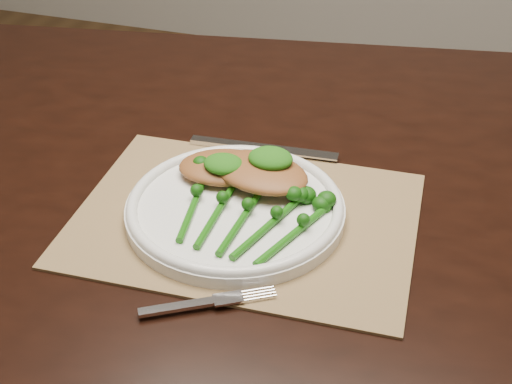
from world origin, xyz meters
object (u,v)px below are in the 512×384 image
(dining_table, at_px, (265,361))
(broccolini_bundle, at_px, (242,220))
(placemat, at_px, (245,219))
(dinner_plate, at_px, (235,207))
(chicken_fillet_left, at_px, (225,167))

(dining_table, relative_size, broccolini_bundle, 9.14)
(placemat, bearing_deg, dinner_plate, 176.94)
(dinner_plate, relative_size, broccolini_bundle, 1.42)
(dining_table, relative_size, dinner_plate, 6.44)
(dinner_plate, relative_size, chicken_fillet_left, 2.24)
(chicken_fillet_left, bearing_deg, placemat, -65.71)
(placemat, xyz_separation_m, dinner_plate, (-0.01, 0.00, 0.01))
(dinner_plate, bearing_deg, chicken_fillet_left, 119.85)
(dining_table, height_order, dinner_plate, dinner_plate)
(dining_table, xyz_separation_m, broccolini_bundle, (0.01, -0.14, 0.40))
(broccolini_bundle, bearing_deg, placemat, 108.05)
(placemat, height_order, broccolini_bundle, broccolini_bundle)
(dinner_plate, xyz_separation_m, broccolini_bundle, (0.02, -0.03, 0.01))
(dining_table, distance_m, placemat, 0.39)
(placemat, bearing_deg, broccolini_bundle, -82.00)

